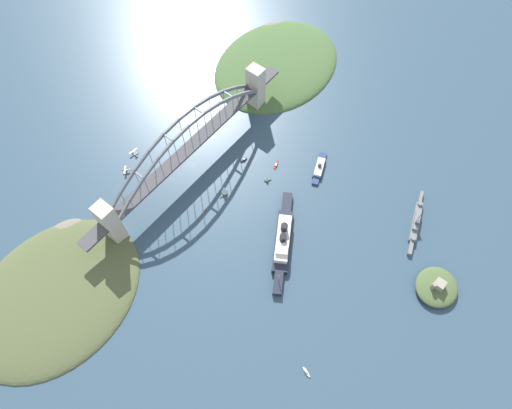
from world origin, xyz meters
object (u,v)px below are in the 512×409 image
object	(u,v)px
small_boat_1	(244,160)
small_boat_2	(276,165)
small_boat_4	(224,190)
harbor_ferry_steamer	(319,168)
ocean_liner	(283,240)
fort_island_mid_harbor	(437,287)
seaplane_taxiing_near_bridge	(126,171)
harbor_arch_bridge	(189,147)
small_boat_0	(306,372)
channel_marker_buoy	(206,209)
small_boat_3	(267,179)
seaplane_second_in_formation	(134,152)
naval_cruiser	(416,222)

from	to	relation	value
small_boat_1	small_boat_2	size ratio (longest dim) A/B	0.73
small_boat_4	harbor_ferry_steamer	bearing A→B (deg)	145.30
ocean_liner	fort_island_mid_harbor	size ratio (longest dim) A/B	2.38
small_boat_1	seaplane_taxiing_near_bridge	bearing A→B (deg)	-44.64
ocean_liner	small_boat_4	world-z (taller)	ocean_liner
harbor_arch_bridge	small_boat_1	bearing A→B (deg)	134.36
small_boat_0	channel_marker_buoy	bearing A→B (deg)	-110.37
small_boat_3	small_boat_4	bearing A→B (deg)	-31.97
fort_island_mid_harbor	seaplane_taxiing_near_bridge	bearing A→B (deg)	-74.41
seaplane_taxiing_near_bridge	small_boat_2	distance (m)	146.01
seaplane_second_in_formation	channel_marker_buoy	distance (m)	98.69
ocean_liner	fort_island_mid_harbor	bearing A→B (deg)	110.11
small_boat_1	small_boat_2	xyz separation A→B (m)	(-15.43, 28.25, -0.18)
ocean_liner	fort_island_mid_harbor	distance (m)	134.30
fort_island_mid_harbor	small_boat_1	distance (m)	209.29
seaplane_taxiing_near_bridge	channel_marker_buoy	bearing A→B (deg)	100.53
fort_island_mid_harbor	small_boat_1	bearing A→B (deg)	-90.23
naval_cruiser	seaplane_second_in_formation	distance (m)	277.61
harbor_arch_bridge	small_boat_3	world-z (taller)	harbor_arch_bridge
ocean_liner	channel_marker_buoy	size ratio (longest dim) A/B	32.06
small_boat_1	small_boat_4	bearing A→B (deg)	13.38
naval_cruiser	small_boat_4	bearing A→B (deg)	-61.97
fort_island_mid_harbor	small_boat_0	size ratio (longest dim) A/B	4.46
small_boat_2	channel_marker_buoy	size ratio (longest dim) A/B	3.81
fort_island_mid_harbor	small_boat_3	distance (m)	177.13
small_boat_1	small_boat_4	world-z (taller)	small_boat_4
harbor_ferry_steamer	small_boat_2	bearing A→B (deg)	-57.67
fort_island_mid_harbor	channel_marker_buoy	world-z (taller)	fort_island_mid_harbor
small_boat_3	channel_marker_buoy	distance (m)	65.73
seaplane_taxiing_near_bridge	seaplane_second_in_formation	bearing A→B (deg)	-153.34
ocean_liner	channel_marker_buoy	bearing A→B (deg)	-76.37
seaplane_second_in_formation	small_boat_3	world-z (taller)	small_boat_3
harbor_ferry_steamer	seaplane_taxiing_near_bridge	distance (m)	187.78
harbor_arch_bridge	harbor_ferry_steamer	xyz separation A→B (m)	(-73.11, 99.82, -25.77)
ocean_liner	harbor_ferry_steamer	distance (m)	87.22
small_boat_1	small_boat_3	bearing A→B (deg)	82.40
harbor_arch_bridge	small_boat_3	xyz separation A→B (m)	(-30.81, 68.06, -24.72)
small_boat_0	small_boat_4	bearing A→B (deg)	-118.28
ocean_liner	small_boat_0	size ratio (longest dim) A/B	10.61
small_boat_4	harbor_arch_bridge	bearing A→B (deg)	-96.67
ocean_liner	seaplane_second_in_formation	xyz separation A→B (m)	(14.54, -174.01, -3.48)
harbor_arch_bridge	small_boat_4	size ratio (longest dim) A/B	20.32
small_boat_1	small_boat_4	distance (m)	41.85
small_boat_2	channel_marker_buoy	bearing A→B (deg)	-14.25
seaplane_taxiing_near_bridge	small_boat_4	bearing A→B (deg)	114.58
fort_island_mid_harbor	small_boat_4	world-z (taller)	fort_island_mid_harbor
small_boat_4	channel_marker_buoy	world-z (taller)	small_boat_4
seaplane_second_in_formation	small_boat_0	distance (m)	261.17
small_boat_1	harbor_arch_bridge	bearing A→B (deg)	-45.64
small_boat_1	seaplane_second_in_formation	bearing A→B (deg)	-55.89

